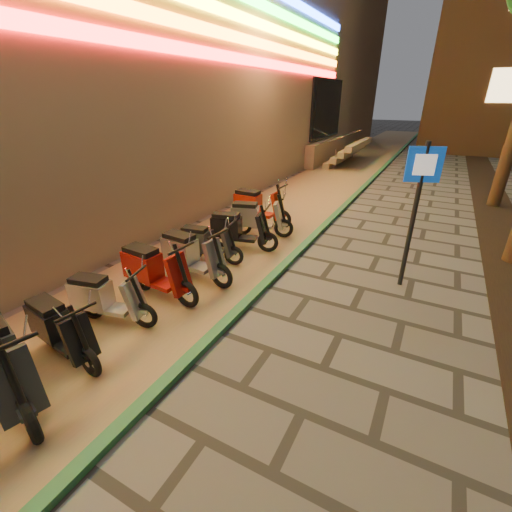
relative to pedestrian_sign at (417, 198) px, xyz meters
The scene contains 13 objects.
ground 5.21m from the pedestrian_sign, 107.43° to the right, with size 120.00×120.00×0.00m, color #474442.
parking_strip 6.94m from the pedestrian_sign, 127.35° to the left, with size 3.40×60.00×0.01m, color #8C7251.
green_curb 6.08m from the pedestrian_sign, 113.95° to the left, with size 0.18×60.00×0.10m, color #26673B.
pedestrian_sign is the anchor object (origin of this frame).
scooter_4 6.73m from the pedestrian_sign, 126.80° to the right, with size 1.85×0.94×1.31m.
scooter_5 6.22m from the pedestrian_sign, 132.20° to the right, with size 1.52×0.60×1.06m.
scooter_6 5.70m from the pedestrian_sign, 139.09° to the right, with size 1.50×0.71×1.05m.
scooter_7 5.00m from the pedestrian_sign, 147.43° to the right, with size 1.71×0.60×1.20m.
scooter_8 4.45m from the pedestrian_sign, 156.10° to the right, with size 1.70×0.61×1.20m.
scooter_9 4.42m from the pedestrian_sign, 167.09° to the right, with size 1.48×0.64×1.04m.
scooter_10 4.04m from the pedestrian_sign, behind, with size 1.66×0.79×1.17m.
scooter_11 4.18m from the pedestrian_sign, 165.65° to the left, with size 1.65×0.88×1.17m.
scooter_12 4.82m from the pedestrian_sign, 156.59° to the left, with size 1.78×0.63×1.26m.
Camera 1 is at (1.72, -2.00, 3.45)m, focal length 24.00 mm.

